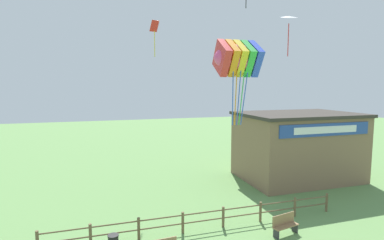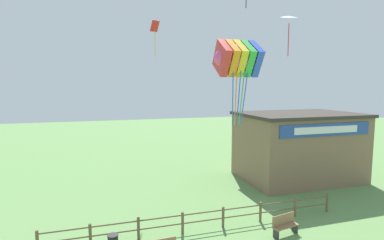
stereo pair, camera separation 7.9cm
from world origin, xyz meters
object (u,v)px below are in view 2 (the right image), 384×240
(seaside_building, at_px, (298,146))
(park_bench_by_building, at_px, (285,224))
(kite_rainbow_parafoil, at_px, (238,58))
(kite_red_diamond, at_px, (155,32))
(kite_white_delta, at_px, (289,18))

(seaside_building, xyz_separation_m, park_bench_by_building, (-6.47, -7.85, -2.15))
(seaside_building, relative_size, kite_rainbow_parafoil, 1.90)
(park_bench_by_building, xyz_separation_m, kite_rainbow_parafoil, (-1.25, 3.12, 8.46))
(kite_rainbow_parafoil, xyz_separation_m, kite_red_diamond, (-3.38, 7.13, 2.50))
(seaside_building, height_order, kite_white_delta, kite_white_delta)
(seaside_building, distance_m, kite_rainbow_parafoil, 11.03)
(kite_rainbow_parafoil, distance_m, kite_red_diamond, 8.28)
(kite_rainbow_parafoil, height_order, kite_white_delta, kite_white_delta)
(kite_rainbow_parafoil, bearing_deg, seaside_building, 31.47)
(kite_white_delta, bearing_deg, kite_rainbow_parafoil, 170.91)
(seaside_building, distance_m, kite_red_diamond, 14.37)
(seaside_building, relative_size, park_bench_by_building, 6.08)
(seaside_building, bearing_deg, park_bench_by_building, -129.52)
(kite_rainbow_parafoil, xyz_separation_m, kite_white_delta, (2.92, -0.47, 2.26))
(kite_rainbow_parafoil, bearing_deg, park_bench_by_building, -68.23)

